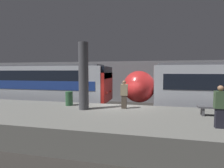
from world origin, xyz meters
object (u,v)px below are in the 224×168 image
Objects in this scene: platform_bench at (215,109)px; support_pillar_near at (84,76)px; person_walking at (220,106)px; person_waiting at (124,94)px; trash_bin at (69,99)px; train_boxy at (4,85)px.

support_pillar_near is at bearing 179.64° from platform_bench.
support_pillar_near is 6.43m from person_walking.
person_waiting is at bearing 146.81° from person_walking.
person_waiting is 3.45m from trash_bin.
person_waiting reaches higher than trash_bin.
trash_bin is (8.37, -3.73, -0.40)m from train_boxy.
person_waiting is at bearing -2.19° from trash_bin.
train_boxy is 13.30× the size of platform_bench.
train_boxy reaches higher than person_walking.
support_pillar_near is 10.73m from train_boxy.
train_boxy is 23.47× the size of trash_bin.
support_pillar_near reaches higher than person_walking.
trash_bin is (-1.29, 0.82, -1.40)m from support_pillar_near.
person_waiting reaches higher than person_walking.
person_walking is (3.93, -2.57, -0.00)m from person_waiting.
trash_bin is at bearing 173.70° from platform_bench.
person_walking is (15.73, -6.43, -0.01)m from train_boxy.
person_walking is 1.05× the size of platform_bench.
train_boxy is at bearing 164.16° from platform_bench.
support_pillar_near is at bearing -32.39° from trash_bin.
support_pillar_near is 2.07m from trash_bin.
person_waiting is 4.70m from person_walking.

